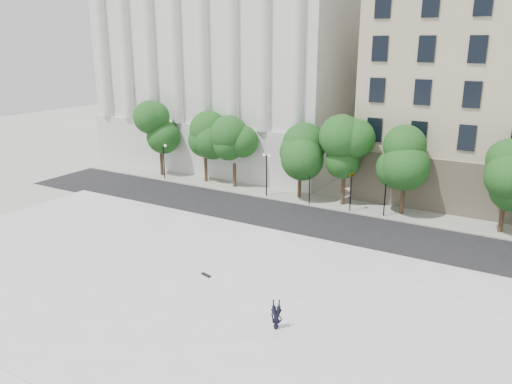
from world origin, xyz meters
TOP-DOWN VIEW (x-y plane):
  - ground at (0.00, 0.00)m, footprint 160.00×160.00m
  - plaza at (0.00, 3.00)m, footprint 44.00×22.00m
  - street at (0.00, 18.00)m, footprint 60.00×8.00m
  - far_sidewalk at (0.00, 24.00)m, footprint 60.00×4.00m
  - building_west at (-17.00, 38.57)m, footprint 31.50×27.65m
  - traffic_light_west at (-0.72, 22.30)m, footprint 0.53×1.76m
  - traffic_light_east at (3.33, 22.30)m, footprint 0.74×1.72m
  - person_lying at (6.89, 1.34)m, footprint 1.20×1.76m
  - skateboard at (0.08, 4.51)m, footprint 0.83×0.42m
  - street_trees at (-0.56, 23.76)m, footprint 44.19×4.60m
  - lamp_posts at (0.26, 22.60)m, footprint 37.44×0.28m

SIDE VIEW (x-z plane):
  - ground at x=0.00m, z-range 0.00..0.00m
  - street at x=0.00m, z-range 0.00..0.02m
  - far_sidewalk at x=0.00m, z-range 0.00..0.12m
  - plaza at x=0.00m, z-range 0.00..0.45m
  - skateboard at x=0.08m, z-range 0.45..0.53m
  - person_lying at x=6.89m, z-range 0.45..0.90m
  - lamp_posts at x=0.26m, z-range 0.75..5.16m
  - traffic_light_east at x=3.33m, z-range 1.58..5.76m
  - traffic_light_west at x=-0.72m, z-range 1.60..5.80m
  - street_trees at x=-0.56m, z-range 1.38..9.24m
  - building_west at x=-17.00m, z-range 0.09..25.69m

